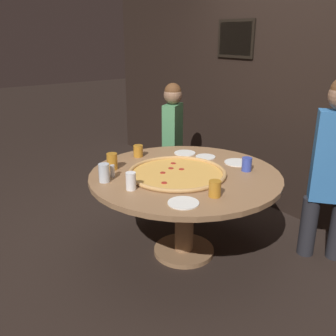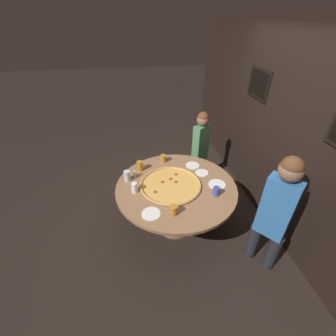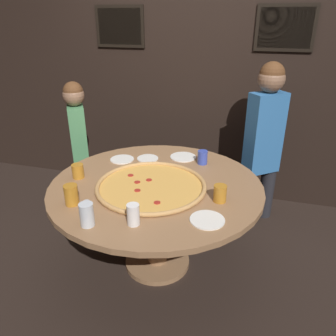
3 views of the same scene
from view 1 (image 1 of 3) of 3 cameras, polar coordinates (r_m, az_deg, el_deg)
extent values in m
plane|color=black|center=(3.36, 2.42, -12.67)|extent=(24.00, 24.00, 0.00)
cube|color=black|center=(3.89, 19.00, 11.34)|extent=(6.40, 0.06, 2.60)
cube|color=black|center=(4.33, 10.26, 18.82)|extent=(0.52, 0.02, 0.40)
cube|color=#936B5B|center=(4.32, 10.20, 18.82)|extent=(0.46, 0.01, 0.34)
cylinder|color=#936B47|center=(3.03, 2.62, -1.12)|extent=(1.55, 1.55, 0.04)
cylinder|color=#936B47|center=(3.18, 2.51, -7.35)|extent=(0.16, 0.16, 0.70)
cylinder|color=#936B47|center=(3.35, 2.43, -12.38)|extent=(0.52, 0.52, 0.04)
cylinder|color=#E5A84C|center=(2.99, 1.39, -0.86)|extent=(0.75, 0.75, 0.01)
torus|color=tan|center=(2.99, 1.39, -0.68)|extent=(0.79, 0.79, 0.03)
cylinder|color=#A8281E|center=(3.09, 0.45, -0.04)|extent=(0.04, 0.04, 0.00)
cylinder|color=#A8281E|center=(3.21, 0.80, 0.73)|extent=(0.04, 0.04, 0.00)
cylinder|color=#A8281E|center=(3.07, 2.08, -0.18)|extent=(0.04, 0.04, 0.00)
cylinder|color=#A8281E|center=(2.99, -0.80, -0.72)|extent=(0.04, 0.04, 0.00)
cylinder|color=#A8281E|center=(2.79, -0.59, -2.27)|extent=(0.04, 0.04, 0.00)
cylinder|color=#384CB7|center=(3.12, 11.92, 0.56)|extent=(0.08, 0.08, 0.11)
cylinder|color=#BC7A23|center=(2.59, 7.16, -3.15)|extent=(0.09, 0.09, 0.11)
cylinder|color=white|center=(2.69, -5.67, -2.00)|extent=(0.07, 0.07, 0.13)
cylinder|color=#BC7A23|center=(3.12, -8.51, 1.01)|extent=(0.09, 0.09, 0.14)
cylinder|color=#BC7A23|center=(3.42, -4.56, 2.61)|extent=(0.09, 0.09, 0.11)
cylinder|color=silver|center=(2.86, -9.71, -0.73)|extent=(0.08, 0.08, 0.14)
cylinder|color=white|center=(2.49, 2.36, -5.33)|extent=(0.21, 0.21, 0.01)
cylinder|color=white|center=(3.42, 5.74, 1.71)|extent=(0.18, 0.18, 0.01)
cylinder|color=white|center=(3.52, 2.58, 2.30)|extent=(0.20, 0.20, 0.01)
cylinder|color=white|center=(3.31, 10.50, 0.83)|extent=(0.22, 0.22, 0.01)
cylinder|color=silver|center=(2.96, -8.46, -0.56)|extent=(0.04, 0.04, 0.08)
cylinder|color=#B7B7BC|center=(2.94, -8.51, 0.33)|extent=(0.04, 0.04, 0.01)
cylinder|color=#232328|center=(4.20, 0.19, -2.19)|extent=(0.17, 0.17, 0.45)
cylinder|color=#232328|center=(4.38, 1.15, -1.25)|extent=(0.17, 0.17, 0.45)
cube|color=#4C8C59|center=(4.13, 0.71, 5.35)|extent=(0.27, 0.31, 0.64)
sphere|color=#8C664C|center=(4.04, 0.74, 11.08)|extent=(0.20, 0.20, 0.20)
sphere|color=brown|center=(4.04, 0.74, 11.57)|extent=(0.18, 0.18, 0.18)
cylinder|color=#232328|center=(3.43, 20.60, -8.30)|extent=(0.20, 0.20, 0.52)
cube|color=#3370B2|center=(3.21, 24.01, 1.53)|extent=(0.35, 0.33, 0.73)
camera|label=2|loc=(1.51, 65.60, 40.06)|focal=24.00mm
camera|label=3|loc=(1.54, -46.68, 15.59)|focal=35.00mm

